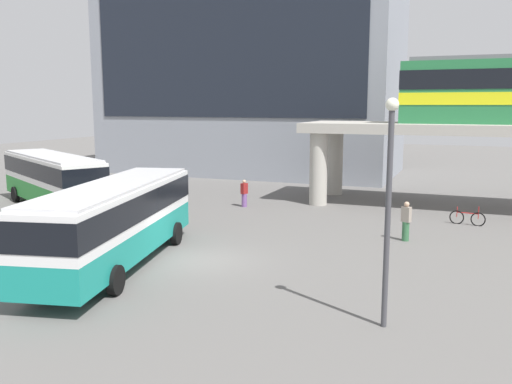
{
  "coord_description": "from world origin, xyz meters",
  "views": [
    {
      "loc": [
        9.72,
        -18.79,
        6.16
      ],
      "look_at": [
        0.63,
        4.1,
        2.2
      ],
      "focal_mm": 38.11,
      "sensor_mm": 36.0,
      "label": 1
    }
  ],
  "objects_px": {
    "pedestrian_at_kerb": "(406,222)",
    "pedestrian_by_bike_rack": "(244,194)",
    "bus_secondary": "(52,175)",
    "station_building": "(252,68)",
    "bicycle_red": "(467,218)",
    "bus_main": "(116,215)"
  },
  "relations": [
    {
      "from": "bus_secondary",
      "to": "pedestrian_by_bike_rack",
      "type": "bearing_deg",
      "value": 23.51
    },
    {
      "from": "bicycle_red",
      "to": "pedestrian_at_kerb",
      "type": "height_order",
      "value": "pedestrian_at_kerb"
    },
    {
      "from": "station_building",
      "to": "bicycle_red",
      "type": "relative_size",
      "value": 14.68
    },
    {
      "from": "station_building",
      "to": "pedestrian_at_kerb",
      "type": "bearing_deg",
      "value": -53.25
    },
    {
      "from": "bus_main",
      "to": "bicycle_red",
      "type": "xyz_separation_m",
      "value": [
        12.48,
        12.77,
        -1.63
      ]
    },
    {
      "from": "station_building",
      "to": "pedestrian_at_kerb",
      "type": "height_order",
      "value": "station_building"
    },
    {
      "from": "pedestrian_by_bike_rack",
      "to": "pedestrian_at_kerb",
      "type": "bearing_deg",
      "value": -26.32
    },
    {
      "from": "bus_main",
      "to": "pedestrian_at_kerb",
      "type": "distance_m",
      "value": 12.86
    },
    {
      "from": "bus_secondary",
      "to": "pedestrian_by_bike_rack",
      "type": "distance_m",
      "value": 11.59
    },
    {
      "from": "pedestrian_at_kerb",
      "to": "pedestrian_by_bike_rack",
      "type": "relative_size",
      "value": 1.09
    },
    {
      "from": "station_building",
      "to": "bus_main",
      "type": "height_order",
      "value": "station_building"
    },
    {
      "from": "station_building",
      "to": "pedestrian_at_kerb",
      "type": "xyz_separation_m",
      "value": [
        16.53,
        -22.13,
        -8.66
      ]
    },
    {
      "from": "pedestrian_at_kerb",
      "to": "bicycle_red",
      "type": "bearing_deg",
      "value": 60.7
    },
    {
      "from": "station_building",
      "to": "bus_main",
      "type": "relative_size",
      "value": 2.31
    },
    {
      "from": "bus_main",
      "to": "pedestrian_at_kerb",
      "type": "height_order",
      "value": "bus_main"
    },
    {
      "from": "bus_secondary",
      "to": "pedestrian_at_kerb",
      "type": "height_order",
      "value": "bus_secondary"
    },
    {
      "from": "bicycle_red",
      "to": "pedestrian_by_bike_rack",
      "type": "relative_size",
      "value": 1.06
    },
    {
      "from": "bus_secondary",
      "to": "bicycle_red",
      "type": "height_order",
      "value": "bus_secondary"
    },
    {
      "from": "bicycle_red",
      "to": "pedestrian_at_kerb",
      "type": "distance_m",
      "value": 5.33
    },
    {
      "from": "station_building",
      "to": "bus_secondary",
      "type": "height_order",
      "value": "station_building"
    },
    {
      "from": "bus_secondary",
      "to": "station_building",
      "type": "bearing_deg",
      "value": 79.12
    },
    {
      "from": "bus_secondary",
      "to": "pedestrian_at_kerb",
      "type": "xyz_separation_m",
      "value": [
        20.7,
        -0.41,
        -1.12
      ]
    }
  ]
}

